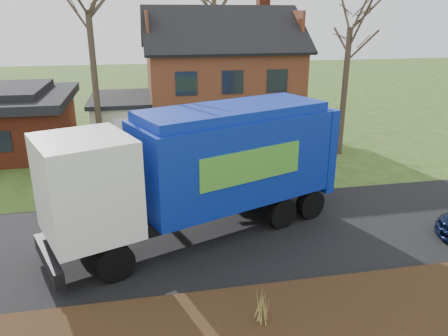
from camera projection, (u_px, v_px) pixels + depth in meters
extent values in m
plane|color=#2D4818|center=(238.00, 235.00, 15.87)|extent=(120.00, 120.00, 0.00)
cube|color=black|center=(238.00, 235.00, 15.87)|extent=(80.00, 7.00, 0.02)
cube|color=black|center=(285.00, 328.00, 10.92)|extent=(80.00, 3.50, 0.30)
cube|color=beige|center=(220.00, 114.00, 28.75)|extent=(9.00, 7.50, 2.70)
cube|color=#562618|center=(220.00, 72.00, 27.83)|extent=(9.00, 7.50, 2.80)
cube|color=maroon|center=(263.00, 0.00, 27.85)|extent=(0.70, 0.90, 1.60)
cube|color=beige|center=(124.00, 121.00, 27.17)|extent=(3.50, 5.50, 2.60)
cube|color=black|center=(122.00, 98.00, 26.70)|extent=(3.90, 5.90, 0.24)
cylinder|color=black|center=(115.00, 263.00, 13.01)|extent=(1.23, 0.80, 1.17)
cylinder|color=black|center=(91.00, 231.00, 14.88)|extent=(1.23, 0.80, 1.17)
cylinder|color=black|center=(281.00, 213.00, 16.29)|extent=(1.23, 0.80, 1.17)
cylinder|color=black|center=(244.00, 192.00, 18.16)|extent=(1.23, 0.80, 1.17)
cylinder|color=black|center=(310.00, 204.00, 17.04)|extent=(1.23, 0.80, 1.17)
cylinder|color=black|center=(272.00, 185.00, 18.91)|extent=(1.23, 0.80, 1.17)
cube|color=black|center=(208.00, 207.00, 15.83)|extent=(9.50, 4.83, 0.39)
cube|color=white|center=(86.00, 186.00, 13.10)|extent=(3.45, 3.57, 3.04)
cube|color=black|center=(42.00, 190.00, 12.41)|extent=(1.00, 2.33, 1.01)
cube|color=black|center=(49.00, 260.00, 13.10)|extent=(1.30, 2.72, 0.51)
cube|color=#0C269B|center=(233.00, 157.00, 15.80)|extent=(7.63, 5.24, 3.04)
cube|color=#0C269B|center=(233.00, 111.00, 15.24)|extent=(7.19, 4.80, 0.34)
cube|color=#0C269B|center=(307.00, 144.00, 17.71)|extent=(1.43, 2.81, 3.26)
cube|color=#4C9C33|center=(252.00, 166.00, 14.54)|extent=(3.78, 1.54, 1.13)
cube|color=#4C9C33|center=(208.00, 145.00, 16.81)|extent=(3.78, 1.54, 1.13)
imported|color=#ADB0B5|center=(115.00, 176.00, 19.65)|extent=(4.53, 2.17, 1.43)
cylinder|color=#403426|center=(96.00, 88.00, 22.98)|extent=(0.32, 0.32, 7.80)
cylinder|color=#413227|center=(344.00, 93.00, 24.03)|extent=(0.32, 0.32, 6.95)
cylinder|color=#433928|center=(214.00, 53.00, 35.56)|extent=(0.35, 0.35, 9.21)
cone|color=#9F8D46|center=(263.00, 305.00, 10.82)|extent=(0.04, 0.04, 0.93)
cone|color=#9F8D46|center=(257.00, 306.00, 10.79)|extent=(0.04, 0.04, 0.93)
cone|color=#9F8D46|center=(269.00, 304.00, 10.85)|extent=(0.04, 0.04, 0.93)
cone|color=#9F8D46|center=(262.00, 302.00, 10.93)|extent=(0.04, 0.04, 0.93)
cone|color=#9F8D46|center=(264.00, 308.00, 10.71)|extent=(0.04, 0.04, 0.93)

